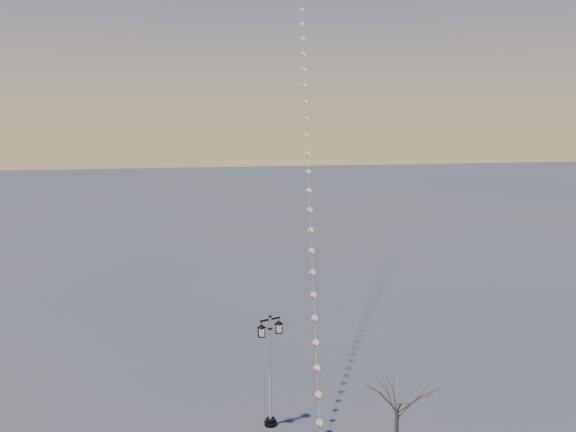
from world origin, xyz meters
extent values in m
cylinder|color=black|center=(0.42, 2.61, 0.09)|extent=(0.62, 0.62, 0.18)
cylinder|color=black|center=(0.42, 2.61, 0.26)|extent=(0.45, 0.45, 0.16)
cylinder|color=white|center=(0.42, 2.61, 2.95)|extent=(0.14, 0.14, 5.23)
cylinder|color=black|center=(0.42, 2.61, 4.95)|extent=(0.22, 0.22, 0.07)
cube|color=black|center=(0.42, 2.61, 5.40)|extent=(1.01, 0.43, 0.07)
sphere|color=black|center=(0.42, 2.61, 5.53)|extent=(0.16, 0.16, 0.16)
pyramid|color=black|center=(-0.02, 2.44, 5.23)|extent=(0.49, 0.49, 0.16)
cube|color=beige|center=(-0.02, 2.44, 4.89)|extent=(0.29, 0.29, 0.38)
cube|color=black|center=(-0.02, 2.44, 4.68)|extent=(0.33, 0.33, 0.04)
pyramid|color=black|center=(0.86, 2.77, 5.23)|extent=(0.49, 0.49, 0.16)
cube|color=beige|center=(0.86, 2.77, 4.89)|extent=(0.29, 0.29, 0.38)
cube|color=black|center=(0.86, 2.77, 4.68)|extent=(0.33, 0.33, 0.04)
cone|color=brown|center=(5.71, -0.39, 0.99)|extent=(0.23, 0.23, 1.98)
cone|color=orange|center=(4.73, 15.98, 20.43)|extent=(0.08, 0.08, 0.28)
camera|label=1|loc=(-3.18, -22.32, 14.77)|focal=34.97mm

